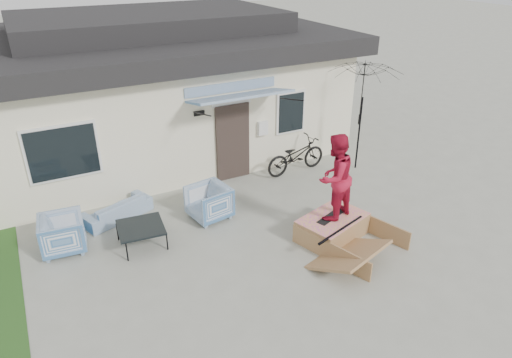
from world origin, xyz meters
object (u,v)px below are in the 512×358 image
coffee_table (142,236)px  patio_umbrella (361,110)px  skate_ramp (332,227)px  skateboard (331,216)px  armchair_left (62,232)px  bicycle (296,152)px  loveseat (116,206)px  armchair_right (209,201)px  skater (335,176)px

coffee_table → patio_umbrella: patio_umbrella is taller
coffee_table → skate_ramp: skate_ramp is taller
skate_ramp → skateboard: (-0.01, 0.05, 0.27)m
coffee_table → skate_ramp: 4.12m
armchair_left → bicycle: bicycle is taller
loveseat → skate_ramp: bearing=122.1°
armchair_right → coffee_table: bearing=-87.5°
armchair_right → skater: 3.03m
bicycle → skateboard: bicycle is taller
skate_ramp → patio_umbrella: bearing=26.5°
loveseat → bicycle: (5.05, 0.16, 0.28)m
patio_umbrella → skateboard: (-2.75, -2.54, -1.23)m
armchair_right → bicycle: bearing=100.7°
loveseat → skate_ramp: size_ratio=0.84×
coffee_table → bicycle: (4.83, 1.53, 0.37)m
armchair_right → skateboard: bearing=36.6°
loveseat → coffee_table: (0.22, -1.37, -0.09)m
armchair_right → skate_ramp: (2.07, -2.01, -0.20)m
loveseat → armchair_right: (1.93, -1.00, 0.13)m
skateboard → loveseat: bearing=122.8°
armchair_left → skateboard: bearing=-106.9°
skate_ramp → bicycle: bearing=54.7°
coffee_table → bicycle: 5.08m
armchair_right → skateboard: armchair_right is taller
loveseat → skate_ramp: 5.01m
bicycle → armchair_right: bearing=105.8°
patio_umbrella → armchair_right: bearing=-173.1°
skateboard → coffee_table: bearing=136.5°
loveseat → bicycle: bicycle is taller
bicycle → skate_ramp: 3.36m
armchair_left → armchair_right: bearing=-88.1°
armchair_right → skateboard: 2.84m
armchair_right → bicycle: bicycle is taller
armchair_right → bicycle: size_ratio=0.47×
patio_umbrella → skate_ramp: patio_umbrella is taller
loveseat → skater: (3.98, -2.96, 1.17)m
armchair_right → skater: size_ratio=0.47×
coffee_table → skate_ramp: size_ratio=0.48×
armchair_right → coffee_table: size_ratio=0.95×
armchair_right → skate_ramp: bearing=36.1°
armchair_left → skater: bearing=-106.9°
armchair_left → coffee_table: armchair_left is taller
skateboard → armchair_left: bearing=136.9°
loveseat → skateboard: 4.97m
loveseat → armchair_right: 2.18m
armchair_right → skater: bearing=36.6°
armchair_left → skater: (5.24, -2.17, 1.04)m
armchair_right → coffee_table: armchair_right is taller
bicycle → skater: bearing=156.6°
armchair_left → skate_ramp: size_ratio=0.45×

